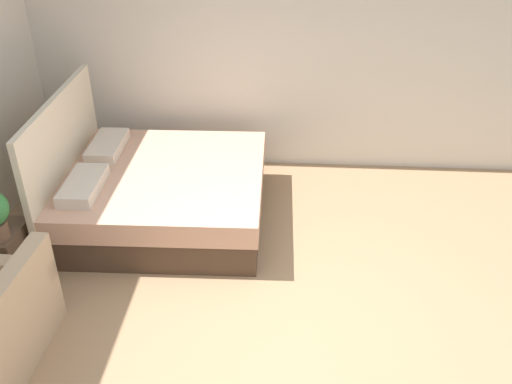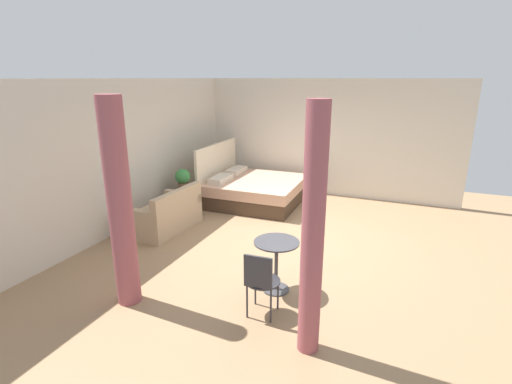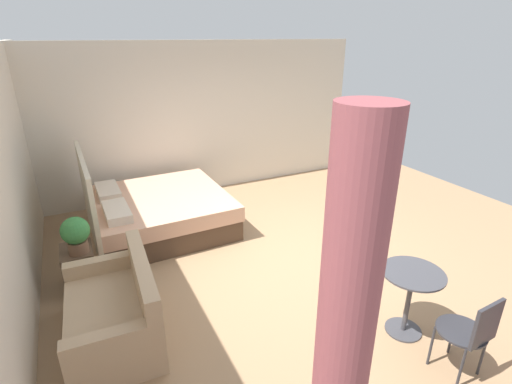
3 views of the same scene
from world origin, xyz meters
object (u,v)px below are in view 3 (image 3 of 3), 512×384
(nightstand, at_px, (79,267))
(balcony_table, at_px, (410,291))
(bed, at_px, (156,211))
(cafe_chair_near_window, at_px, (472,330))
(potted_plant, at_px, (76,234))
(couch, at_px, (116,313))

(nightstand, distance_m, balcony_table, 3.80)
(balcony_table, bearing_deg, bed, 27.68)
(bed, relative_size, cafe_chair_near_window, 2.41)
(nightstand, xyz_separation_m, potted_plant, (-0.10, -0.04, 0.50))
(potted_plant, height_order, cafe_chair_near_window, potted_plant)
(nightstand, relative_size, potted_plant, 1.10)
(couch, relative_size, balcony_table, 1.97)
(balcony_table, relative_size, cafe_chair_near_window, 0.84)
(bed, bearing_deg, potted_plant, 135.62)
(nightstand, height_order, balcony_table, balcony_table)
(potted_plant, bearing_deg, nightstand, 19.55)
(bed, height_order, cafe_chair_near_window, bed)
(couch, height_order, balcony_table, couch)
(bed, distance_m, couch, 2.36)
(potted_plant, height_order, balcony_table, potted_plant)
(bed, height_order, balcony_table, bed)
(bed, distance_m, potted_plant, 1.68)
(potted_plant, bearing_deg, couch, -166.27)
(couch, xyz_separation_m, potted_plant, (1.02, 0.25, 0.47))
(cafe_chair_near_window, bearing_deg, bed, 24.17)
(bed, height_order, potted_plant, bed)
(couch, xyz_separation_m, cafe_chair_near_window, (-1.90, -2.72, 0.24))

